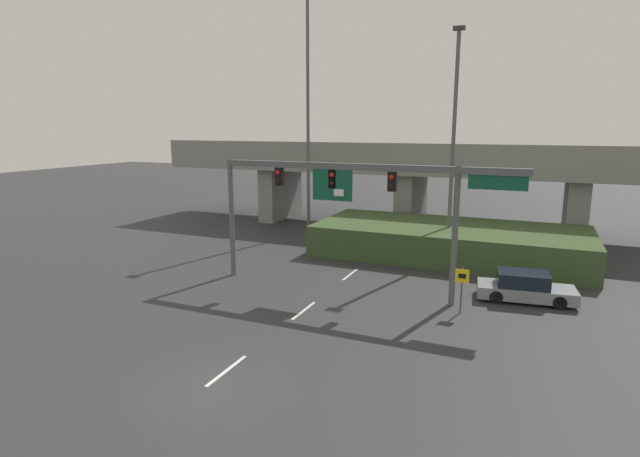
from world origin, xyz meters
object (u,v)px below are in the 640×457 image
object	(u,v)px
highway_light_pole_far	(453,141)
parked_sedan_near_right	(525,288)
highway_light_pole_near	(308,113)
speed_limit_sign	(462,284)
signal_gantry	(351,189)

from	to	relation	value
highway_light_pole_far	parked_sedan_near_right	world-z (taller)	highway_light_pole_far
highway_light_pole_near	speed_limit_sign	bearing A→B (deg)	-44.15
signal_gantry	speed_limit_sign	distance (m)	6.90
signal_gantry	highway_light_pole_near	distance (m)	15.20
highway_light_pole_far	parked_sedan_near_right	distance (m)	10.78
parked_sedan_near_right	highway_light_pole_near	bearing A→B (deg)	140.69
highway_light_pole_near	highway_light_pole_far	bearing A→B (deg)	-16.48
highway_light_pole_far	speed_limit_sign	bearing A→B (deg)	-77.39
highway_light_pole_near	signal_gantry	bearing A→B (deg)	-56.82
speed_limit_sign	highway_light_pole_near	xyz separation A→B (m)	(-13.66, 13.26, 7.90)
highway_light_pole_near	highway_light_pole_far	size ratio (longest dim) A/B	1.26
signal_gantry	highway_light_pole_near	size ratio (longest dim) A/B	0.86
highway_light_pole_near	parked_sedan_near_right	distance (m)	21.07
signal_gantry	highway_light_pole_near	world-z (taller)	highway_light_pole_near
signal_gantry	parked_sedan_near_right	bearing A→B (deg)	13.55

